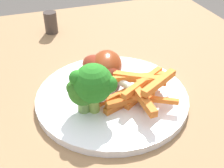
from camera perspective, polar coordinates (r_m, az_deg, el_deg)
The scene contains 9 objects.
dining_table at distance 0.57m, azimuth -8.28°, elevation -12.29°, with size 0.92×0.82×0.73m.
dinner_plate at distance 0.48m, azimuth 0.00°, elevation -2.53°, with size 0.25×0.25×0.01m, color white.
broccoli_floret_front at distance 0.43m, azimuth -5.73°, elevation -1.48°, with size 0.05×0.05×0.06m.
broccoli_floret_middle at distance 0.42m, azimuth -3.45°, elevation 0.22°, with size 0.07×0.06×0.08m.
carrot_fries_pile at distance 0.46m, azimuth 5.28°, elevation -0.76°, with size 0.13×0.15×0.04m.
chicken_drumstick_near at distance 0.50m, azimuth -1.76°, elevation 2.94°, with size 0.07×0.11×0.04m.
chicken_drumstick_far at distance 0.50m, azimuth -1.14°, elevation 3.25°, with size 0.08×0.13×0.05m.
chicken_drumstick_extra at distance 0.50m, azimuth -1.93°, elevation 2.69°, with size 0.08×0.12×0.04m.
pepper_shaker at distance 0.71m, azimuth -11.87°, elevation 11.68°, with size 0.03×0.03×0.05m, color #423833.
Camera 1 is at (-0.05, -0.39, 1.03)m, focal length 46.79 mm.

